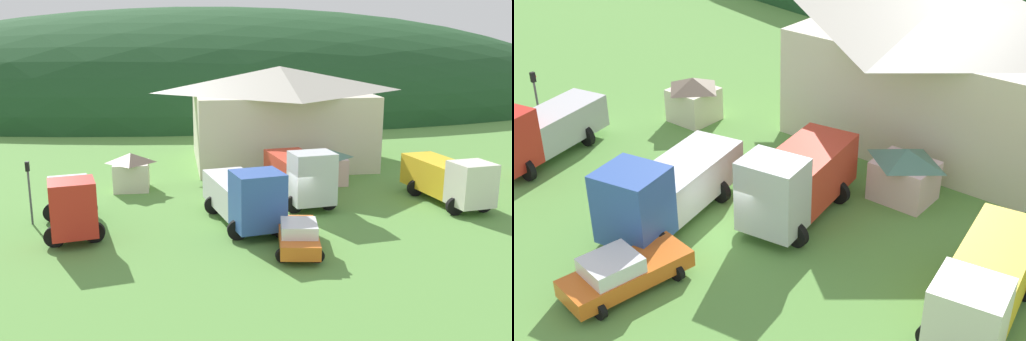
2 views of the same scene
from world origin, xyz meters
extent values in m
plane|color=#5B9342|center=(0.00, 0.00, 0.00)|extent=(200.00, 200.00, 0.00)
ellipsoid|color=#1E4723|center=(0.00, 58.50, 0.00)|extent=(121.81, 60.00, 29.11)
cube|color=beige|center=(2.07, 15.27, 2.99)|extent=(14.11, 11.39, 5.98)
pyramid|color=#B7B2A3|center=(2.07, 15.27, 7.03)|extent=(15.24, 12.30, 2.09)
cube|color=beige|center=(-9.88, 7.68, 0.98)|extent=(2.40, 2.37, 1.95)
pyramid|color=#6B5B4C|center=(-9.88, 7.68, 2.29)|extent=(2.59, 2.56, 0.68)
cube|color=beige|center=(4.13, 7.31, 0.97)|extent=(2.72, 2.23, 1.94)
pyramid|color=#4C7A6B|center=(4.13, 7.31, 2.28)|extent=(2.94, 2.41, 0.68)
cube|color=red|center=(-12.14, -2.90, 2.00)|extent=(2.69, 2.60, 2.90)
cube|color=black|center=(-12.12, -3.01, 2.64)|extent=(1.57, 1.96, 0.93)
cube|color=#B2B2B7|center=(-12.89, 0.63, 1.45)|extent=(3.28, 5.42, 1.79)
cylinder|color=black|center=(-11.17, -2.70, 0.55)|extent=(1.10, 0.30, 1.10)
cylinder|color=black|center=(-13.12, -3.11, 0.55)|extent=(1.10, 0.30, 1.10)
cylinder|color=black|center=(-12.06, 1.58, 0.55)|extent=(1.10, 0.30, 1.10)
cylinder|color=black|center=(-14.02, 1.17, 0.55)|extent=(1.10, 0.30, 1.10)
cube|color=#3356AD|center=(-2.55, -3.20, 2.09)|extent=(2.99, 2.82, 3.08)
cube|color=black|center=(-2.52, -3.32, 2.77)|extent=(1.72, 2.12, 0.99)
cube|color=silver|center=(-3.32, 0.69, 1.45)|extent=(3.62, 5.97, 1.80)
cylinder|color=black|center=(-1.43, -2.98, 0.55)|extent=(1.10, 0.30, 1.10)
cylinder|color=black|center=(-3.66, -3.43, 0.55)|extent=(1.10, 0.30, 1.10)
cylinder|color=black|center=(-2.37, 1.73, 0.55)|extent=(1.10, 0.30, 1.10)
cylinder|color=black|center=(-4.60, 1.28, 0.55)|extent=(1.10, 0.30, 1.10)
cube|color=silver|center=(1.44, 0.88, 2.14)|extent=(2.86, 2.36, 3.19)
cube|color=black|center=(1.46, 0.78, 2.84)|extent=(1.61, 1.79, 1.02)
cube|color=red|center=(0.95, 4.23, 1.72)|extent=(3.26, 5.09, 2.35)
cylinder|color=black|center=(2.58, 1.04, 0.55)|extent=(1.10, 0.30, 1.10)
cylinder|color=black|center=(0.30, 0.71, 0.55)|extent=(1.10, 0.30, 1.10)
cylinder|color=black|center=(1.99, 5.10, 0.55)|extent=(1.10, 0.30, 1.10)
cylinder|color=black|center=(-0.29, 4.77, 0.55)|extent=(1.10, 0.30, 1.10)
cube|color=silver|center=(10.90, -0.94, 1.87)|extent=(2.62, 2.46, 2.65)
cube|color=black|center=(10.92, -1.05, 2.46)|extent=(1.49, 1.88, 0.85)
cube|color=gold|center=(10.37, 2.65, 1.59)|extent=(3.06, 5.42, 2.07)
cylinder|color=black|center=(11.91, -0.80, 0.55)|extent=(1.10, 0.30, 1.10)
cylinder|color=black|center=(9.90, -1.09, 0.55)|extent=(1.10, 0.30, 1.10)
cylinder|color=black|center=(11.26, 3.56, 0.55)|extent=(1.10, 0.30, 1.10)
cylinder|color=black|center=(9.25, 3.26, 0.55)|extent=(1.10, 0.30, 1.10)
cube|color=orange|center=(-0.76, -5.28, 0.69)|extent=(2.70, 5.24, 0.70)
cube|color=silver|center=(-0.85, -5.87, 1.35)|extent=(2.07, 2.26, 0.62)
cylinder|color=black|center=(-0.19, -7.09, 0.34)|extent=(0.68, 0.24, 0.68)
cylinder|color=black|center=(-1.87, -6.82, 0.34)|extent=(0.68, 0.24, 0.68)
cylinder|color=black|center=(0.35, -3.73, 0.34)|extent=(0.68, 0.24, 0.68)
cylinder|color=black|center=(-1.33, -3.46, 0.34)|extent=(0.68, 0.24, 0.68)
cylinder|color=#4C4C51|center=(-15.12, 0.82, 1.58)|extent=(0.12, 0.12, 3.17)
cube|color=black|center=(-15.12, 0.82, 3.44)|extent=(0.20, 0.24, 0.55)
sphere|color=red|center=(-15.12, 0.95, 3.44)|extent=(0.14, 0.14, 0.14)
cone|color=orange|center=(-4.82, 2.92, 0.00)|extent=(0.36, 0.36, 0.63)
camera|label=1|loc=(-6.91, -32.41, 10.85)|focal=40.42mm
camera|label=2|loc=(16.58, -18.11, 16.42)|focal=47.64mm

